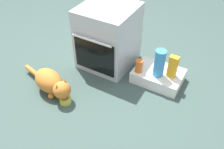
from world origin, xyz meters
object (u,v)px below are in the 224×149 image
oven (108,37)px  sauce_jar (139,66)px  cat (51,83)px  juice_carton (173,67)px  pantry_cabinet (158,76)px  water_bottle (159,63)px  food_bowl (65,100)px

oven → sauce_jar: bearing=-15.9°
cat → juice_carton: (1.00, 0.70, 0.12)m
pantry_cabinet → sauce_jar: 0.25m
cat → water_bottle: size_ratio=2.45×
juice_carton → water_bottle: bearing=-156.8°
cat → water_bottle: bearing=50.2°
oven → cat: 0.80m
oven → juice_carton: size_ratio=2.91×
food_bowl → cat: size_ratio=0.16×
oven → sauce_jar: oven is taller
oven → water_bottle: oven is taller
food_bowl → water_bottle: 1.00m
oven → cat: oven is taller
pantry_cabinet → water_bottle: size_ratio=1.70×
cat → sauce_jar: (0.68, 0.60, 0.07)m
sauce_jar → pantry_cabinet: bearing=29.3°
cat → juice_carton: juice_carton is taller
pantry_cabinet → juice_carton: 0.23m
cat → food_bowl: bearing=-0.0°
oven → water_bottle: 0.65m
juice_carton → water_bottle: water_bottle is taller
pantry_cabinet → cat: (-0.87, -0.71, 0.07)m
sauce_jar → water_bottle: 0.22m
pantry_cabinet → cat: size_ratio=0.69×
food_bowl → water_bottle: size_ratio=0.38×
water_bottle → juice_carton: bearing=23.2°
oven → sauce_jar: 0.49m
food_bowl → sauce_jar: size_ratio=0.82×
oven → pantry_cabinet: 0.69m
cat → sauce_jar: sauce_jar is taller
food_bowl → water_bottle: (0.68, 0.70, 0.25)m
food_bowl → cat: (-0.20, 0.05, 0.10)m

